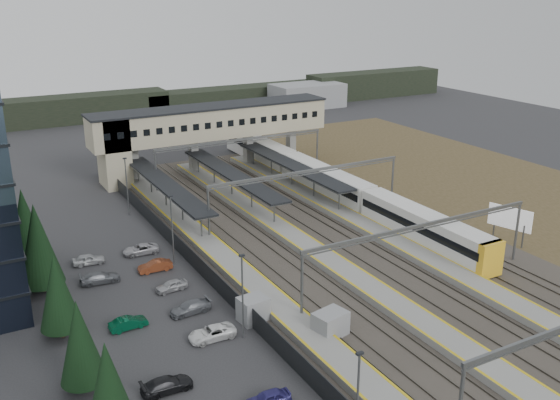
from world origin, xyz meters
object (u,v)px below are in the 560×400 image
relay_cabin_near (330,325)px  relay_cabin_far (253,309)px  footbridge (196,127)px  train (327,182)px  billboard (510,219)px

relay_cabin_near → relay_cabin_far: bearing=129.0°
relay_cabin_far → footbridge: (13.58, 47.72, 6.75)m
relay_cabin_near → train: train is taller
footbridge → billboard: size_ratio=7.74×
footbridge → billboard: footbridge is taller
train → billboard: size_ratio=12.41×
relay_cabin_near → train: 39.46m
train → billboard: 27.32m
relay_cabin_near → billboard: size_ratio=0.63×
relay_cabin_far → billboard: (35.64, 1.96, 1.81)m
relay_cabin_near → footbridge: footbridge is taller
footbridge → train: bearing=-58.7°
footbridge → train: footbridge is taller
relay_cabin_far → footbridge: size_ratio=0.07×
relay_cabin_near → billboard: (30.92, 7.78, 1.78)m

